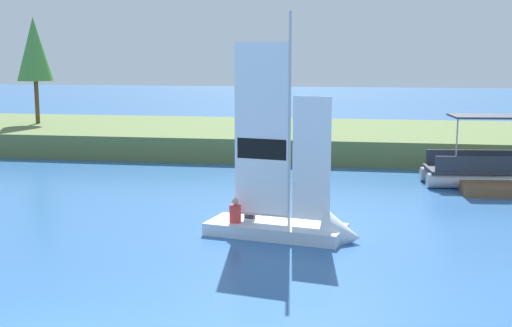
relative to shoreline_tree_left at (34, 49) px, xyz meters
The scene contains 5 objects.
shore_bank 14.32m from the shoreline_tree_left, ahead, with size 80.00×11.32×1.20m, color #5B703D.
shoreline_tree_left is the anchor object (origin of this frame).
wooden_dock 25.42m from the shoreline_tree_left, 19.07° to the right, with size 1.97×6.51×0.40m, color brown.
sailboat 25.33m from the shoreline_tree_left, 46.01° to the right, with size 4.65×2.30×6.83m.
pontoon_boat 26.29m from the shoreline_tree_left, 19.78° to the right, with size 6.39×2.70×2.80m.
Camera 1 is at (5.59, -9.95, 5.15)m, focal length 47.29 mm.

